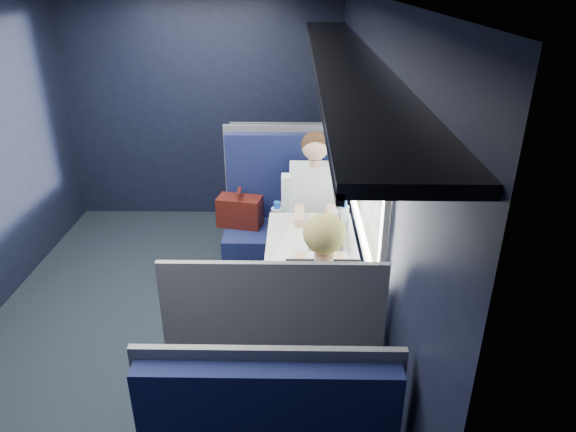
{
  "coord_description": "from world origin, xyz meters",
  "views": [
    {
      "loc": [
        0.95,
        -3.09,
        2.41
      ],
      "look_at": [
        0.9,
        0.0,
        0.95
      ],
      "focal_mm": 32.0,
      "sensor_mm": 36.0,
      "label": 1
    }
  ],
  "objects_px": {
    "seat_bay_near": "(282,228)",
    "seat_row_front": "(286,189)",
    "man": "(314,205)",
    "woman": "(322,306)",
    "cup": "(336,217)",
    "seat_bay_far": "(276,370)",
    "bottle_small": "(344,218)",
    "laptop": "(333,234)",
    "table": "(307,254)"
  },
  "relations": [
    {
      "from": "seat_bay_near",
      "to": "seat_row_front",
      "type": "relative_size",
      "value": 1.09
    },
    {
      "from": "man",
      "to": "woman",
      "type": "bearing_deg",
      "value": -90.0
    },
    {
      "from": "seat_bay_near",
      "to": "cup",
      "type": "distance_m",
      "value": 0.77
    },
    {
      "from": "seat_bay_far",
      "to": "cup",
      "type": "relative_size",
      "value": 13.39
    },
    {
      "from": "seat_bay_far",
      "to": "bottle_small",
      "type": "height_order",
      "value": "seat_bay_far"
    },
    {
      "from": "seat_bay_near",
      "to": "woman",
      "type": "height_order",
      "value": "woman"
    },
    {
      "from": "man",
      "to": "woman",
      "type": "relative_size",
      "value": 1.0
    },
    {
      "from": "bottle_small",
      "to": "cup",
      "type": "bearing_deg",
      "value": 104.02
    },
    {
      "from": "bottle_small",
      "to": "cup",
      "type": "distance_m",
      "value": 0.17
    },
    {
      "from": "seat_bay_near",
      "to": "man",
      "type": "height_order",
      "value": "man"
    },
    {
      "from": "seat_row_front",
      "to": "bottle_small",
      "type": "xyz_separation_m",
      "value": [
        0.44,
        -1.61,
        0.44
      ]
    },
    {
      "from": "woman",
      "to": "laptop",
      "type": "xyz_separation_m",
      "value": [
        0.11,
        0.74,
        0.08
      ]
    },
    {
      "from": "seat_bay_near",
      "to": "seat_row_front",
      "type": "distance_m",
      "value": 0.92
    },
    {
      "from": "laptop",
      "to": "table",
      "type": "bearing_deg",
      "value": -170.57
    },
    {
      "from": "table",
      "to": "seat_bay_far",
      "type": "distance_m",
      "value": 0.93
    },
    {
      "from": "table",
      "to": "seat_bay_far",
      "type": "bearing_deg",
      "value": -101.78
    },
    {
      "from": "seat_bay_near",
      "to": "table",
      "type": "bearing_deg",
      "value": -76.94
    },
    {
      "from": "seat_bay_far",
      "to": "laptop",
      "type": "distance_m",
      "value": 1.05
    },
    {
      "from": "bottle_small",
      "to": "man",
      "type": "bearing_deg",
      "value": 110.34
    },
    {
      "from": "seat_bay_near",
      "to": "laptop",
      "type": "distance_m",
      "value": 1.0
    },
    {
      "from": "seat_bay_near",
      "to": "bottle_small",
      "type": "bearing_deg",
      "value": -56.19
    },
    {
      "from": "bottle_small",
      "to": "cup",
      "type": "relative_size",
      "value": 2.56
    },
    {
      "from": "table",
      "to": "man",
      "type": "height_order",
      "value": "man"
    },
    {
      "from": "cup",
      "to": "table",
      "type": "bearing_deg",
      "value": -123.23
    },
    {
      "from": "seat_bay_near",
      "to": "woman",
      "type": "distance_m",
      "value": 1.63
    },
    {
      "from": "woman",
      "to": "bottle_small",
      "type": "distance_m",
      "value": 0.92
    },
    {
      "from": "seat_bay_far",
      "to": "bottle_small",
      "type": "relative_size",
      "value": 5.23
    },
    {
      "from": "table",
      "to": "bottle_small",
      "type": "relative_size",
      "value": 4.15
    },
    {
      "from": "man",
      "to": "seat_row_front",
      "type": "bearing_deg",
      "value": 102.83
    },
    {
      "from": "table",
      "to": "seat_row_front",
      "type": "height_order",
      "value": "seat_row_front"
    },
    {
      "from": "seat_bay_near",
      "to": "seat_bay_far",
      "type": "bearing_deg",
      "value": -89.34
    },
    {
      "from": "table",
      "to": "cup",
      "type": "xyz_separation_m",
      "value": [
        0.22,
        0.34,
        0.12
      ]
    },
    {
      "from": "laptop",
      "to": "woman",
      "type": "bearing_deg",
      "value": -98.19
    },
    {
      "from": "seat_bay_far",
      "to": "seat_row_front",
      "type": "distance_m",
      "value": 2.67
    },
    {
      "from": "seat_bay_near",
      "to": "man",
      "type": "relative_size",
      "value": 0.95
    },
    {
      "from": "cup",
      "to": "seat_bay_far",
      "type": "bearing_deg",
      "value": -108.39
    },
    {
      "from": "table",
      "to": "woman",
      "type": "distance_m",
      "value": 0.71
    },
    {
      "from": "seat_bay_near",
      "to": "bottle_small",
      "type": "distance_m",
      "value": 0.93
    },
    {
      "from": "woman",
      "to": "bottle_small",
      "type": "xyz_separation_m",
      "value": [
        0.19,
        0.89,
        0.12
      ]
    },
    {
      "from": "seat_bay_near",
      "to": "woman",
      "type": "bearing_deg",
      "value": -80.3
    },
    {
      "from": "table",
      "to": "laptop",
      "type": "height_order",
      "value": "laptop"
    },
    {
      "from": "laptop",
      "to": "seat_bay_near",
      "type": "bearing_deg",
      "value": 114.01
    },
    {
      "from": "seat_bay_near",
      "to": "bottle_small",
      "type": "height_order",
      "value": "seat_bay_near"
    },
    {
      "from": "woman",
      "to": "table",
      "type": "bearing_deg",
      "value": 95.45
    },
    {
      "from": "laptop",
      "to": "cup",
      "type": "bearing_deg",
      "value": 81.37
    },
    {
      "from": "seat_bay_near",
      "to": "bottle_small",
      "type": "relative_size",
      "value": 5.23
    },
    {
      "from": "man",
      "to": "laptop",
      "type": "distance_m",
      "value": 0.68
    },
    {
      "from": "seat_row_front",
      "to": "man",
      "type": "xyz_separation_m",
      "value": [
        0.25,
        -1.1,
        0.31
      ]
    },
    {
      "from": "seat_bay_near",
      "to": "man",
      "type": "xyz_separation_m",
      "value": [
        0.27,
        -0.17,
        0.29
      ]
    },
    {
      "from": "man",
      "to": "bottle_small",
      "type": "bearing_deg",
      "value": -69.66
    }
  ]
}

